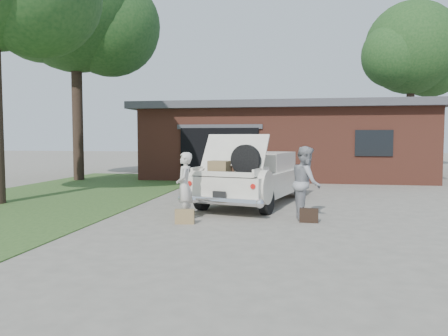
# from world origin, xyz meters

# --- Properties ---
(ground) EXTENTS (90.00, 90.00, 0.00)m
(ground) POSITION_xyz_m (0.00, 0.00, 0.00)
(ground) COLOR gray
(ground) RESTS_ON ground
(grass_strip) EXTENTS (6.00, 16.00, 0.02)m
(grass_strip) POSITION_xyz_m (-5.50, 3.00, 0.01)
(grass_strip) COLOR #2D4C1E
(grass_strip) RESTS_ON ground
(house) EXTENTS (12.80, 7.80, 3.30)m
(house) POSITION_xyz_m (0.98, 11.47, 1.67)
(house) COLOR brown
(house) RESTS_ON ground
(tree_back) EXTENTS (6.48, 5.64, 10.18)m
(tree_back) POSITION_xyz_m (-7.46, 7.73, 7.04)
(tree_back) COLOR #38281E
(tree_back) RESTS_ON ground
(tree_right) EXTENTS (6.03, 5.24, 9.55)m
(tree_right) POSITION_xyz_m (8.01, 17.38, 6.62)
(tree_right) COLOR #38281E
(tree_right) RESTS_ON ground
(sedan) EXTENTS (3.00, 5.22, 1.89)m
(sedan) POSITION_xyz_m (0.54, 2.50, 0.72)
(sedan) COLOR beige
(sedan) RESTS_ON ground
(woman_left) EXTENTS (0.47, 0.61, 1.49)m
(woman_left) POSITION_xyz_m (-0.74, -0.21, 0.75)
(woman_left) COLOR beige
(woman_left) RESTS_ON ground
(woman_right) EXTENTS (0.71, 0.86, 1.62)m
(woman_right) POSITION_xyz_m (1.89, 0.39, 0.81)
(woman_right) COLOR #919397
(woman_right) RESTS_ON ground
(suitcase_left) EXTENTS (0.42, 0.18, 0.31)m
(suitcase_left) POSITION_xyz_m (-0.62, -0.64, 0.16)
(suitcase_left) COLOR #967B4C
(suitcase_left) RESTS_ON ground
(suitcase_right) EXTENTS (0.40, 0.15, 0.31)m
(suitcase_right) POSITION_xyz_m (1.95, -0.04, 0.15)
(suitcase_right) COLOR black
(suitcase_right) RESTS_ON ground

